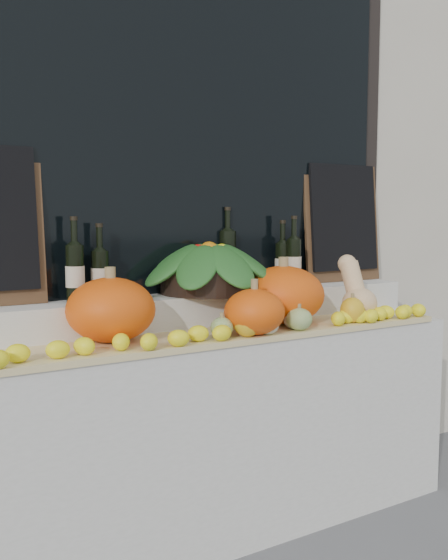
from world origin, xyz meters
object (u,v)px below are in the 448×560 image
Objects in this scene: pumpkin_left at (111,310)px; pumpkin_right at (283,295)px; butternut_squash at (356,293)px; wine_bottle_tall at (228,259)px; produce_bowl at (209,267)px.

pumpkin_right is at bearing -1.18° from pumpkin_left.
butternut_squash is at bearing -3.75° from pumpkin_left.
pumpkin_left is at bearing -158.61° from wine_bottle_tall.
pumpkin_left is at bearing 176.25° from butternut_squash.
produce_bowl is at bearing 18.79° from pumpkin_left.
pumpkin_right is at bearing -68.55° from wine_bottle_tall.
pumpkin_left is 0.59m from produce_bowl.
butternut_squash is at bearing -9.11° from pumpkin_right.
butternut_squash reaches higher than pumpkin_right.
butternut_squash is (1.20, -0.08, -0.01)m from pumpkin_left.
produce_bowl is 0.18m from wine_bottle_tall.
wine_bottle_tall is (-0.11, 0.29, 0.15)m from pumpkin_right.
wine_bottle_tall is (0.15, 0.09, 0.03)m from produce_bowl.
produce_bowl reaches higher than butternut_squash.
wine_bottle_tall is at bearing 21.39° from pumpkin_left.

